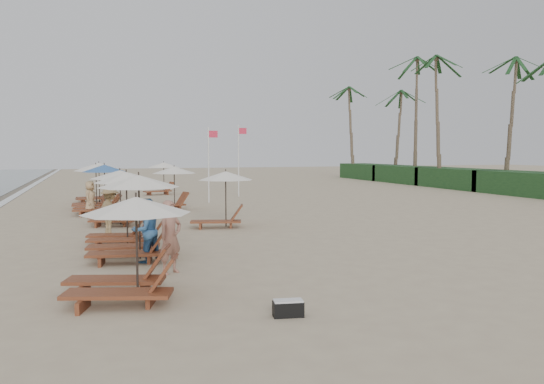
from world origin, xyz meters
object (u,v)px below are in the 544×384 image
object	(u,v)px
lounger_station_4	(99,192)
beachgoer_mid_a	(146,230)
beachgoer_far_b	(90,198)
duffel_bag	(288,308)
flag_pole_near	(209,161)
lounger_station_5	(93,184)
inland_station_1	(170,184)
lounger_station_6	(95,182)
inland_station_2	(161,174)
lounger_station_3	(116,194)
lounger_station_0	(123,251)
beachgoer_near	(170,237)
beachgoer_mid_b	(110,211)
lounger_station_2	(120,209)
inland_station_0	(221,193)
lounger_station_1	(130,219)

from	to	relation	value
lounger_station_4	beachgoer_mid_a	size ratio (longest dim) A/B	1.49
beachgoer_far_b	duffel_bag	size ratio (longest dim) A/B	2.72
lounger_station_4	flag_pole_near	bearing A→B (deg)	34.44
lounger_station_5	inland_station_1	distance (m)	4.27
lounger_station_6	beachgoer_mid_a	world-z (taller)	lounger_station_6
inland_station_2	beachgoer_far_b	xyz separation A→B (m)	(-4.67, -10.98, -0.59)
lounger_station_3	beachgoer_far_b	xyz separation A→B (m)	(-1.03, 4.03, -0.45)
lounger_station_3	lounger_station_6	bearing A→B (deg)	93.90
lounger_station_5	beachgoer_mid_a	bearing A→B (deg)	-84.87
lounger_station_5	lounger_station_6	bearing A→B (deg)	87.58
lounger_station_4	duffel_bag	xyz separation A→B (m)	(3.10, -17.89, -0.90)
lounger_station_5	lounger_station_6	xyz separation A→B (m)	(0.16, 3.78, -0.10)
lounger_station_4	lounger_station_5	size ratio (longest dim) A/B	1.06
lounger_station_0	lounger_station_4	distance (m)	15.74
beachgoer_near	beachgoer_mid_a	xyz separation A→B (m)	(-0.46, 1.56, -0.04)
lounger_station_3	inland_station_2	world-z (taller)	lounger_station_3
beachgoer_near	beachgoer_mid_b	world-z (taller)	beachgoer_near
lounger_station_4	duffel_bag	size ratio (longest dim) A/B	4.38
lounger_station_2	lounger_station_3	bearing A→B (deg)	89.24
inland_station_1	inland_station_0	bearing A→B (deg)	-81.27
lounger_station_2	lounger_station_3	distance (m)	4.92
beachgoer_mid_b	lounger_station_0	bearing A→B (deg)	154.80
lounger_station_6	beachgoer_near	world-z (taller)	lounger_station_6
beachgoer_far_b	flag_pole_near	distance (m)	8.10
beachgoer_mid_a	lounger_station_0	bearing A→B (deg)	47.91
lounger_station_4	beachgoer_far_b	bearing A→B (deg)	-179.13
lounger_station_6	inland_station_2	world-z (taller)	lounger_station_6
lounger_station_5	inland_station_2	xyz separation A→B (m)	(4.53, 8.11, 0.12)
inland_station_2	beachgoer_near	bearing A→B (deg)	-96.33
beachgoer_mid_b	lounger_station_1	bearing A→B (deg)	159.62
lounger_station_0	beachgoer_mid_b	bearing A→B (deg)	89.93
inland_station_0	flag_pole_near	size ratio (longest dim) A/B	0.62
beachgoer_mid_a	flag_pole_near	distance (m)	17.25
inland_station_0	beachgoer_near	world-z (taller)	inland_station_0
inland_station_0	inland_station_1	world-z (taller)	same
inland_station_0	lounger_station_1	bearing A→B (deg)	-125.39
beachgoer_mid_a	lounger_station_3	bearing A→B (deg)	-116.69
inland_station_2	beachgoer_mid_b	xyz separation A→B (m)	(-3.96, -17.79, -0.51)
inland_station_1	beachgoer_mid_a	xyz separation A→B (m)	(-2.45, -13.00, -0.47)
lounger_station_6	beachgoer_mid_b	distance (m)	13.48
flag_pole_near	lounger_station_2	bearing A→B (deg)	-113.28
inland_station_2	beachgoer_far_b	world-z (taller)	inland_station_2
beachgoer_mid_a	inland_station_1	bearing A→B (deg)	-130.58
lounger_station_0	lounger_station_5	xyz separation A→B (m)	(-0.56, 18.61, 0.27)
lounger_station_3	flag_pole_near	distance (m)	10.12
inland_station_0	beachgoer_mid_a	xyz separation A→B (m)	(-3.52, -6.05, -0.49)
beachgoer_mid_a	inland_station_0	bearing A→B (deg)	-150.10
beachgoer_near	lounger_station_5	bearing A→B (deg)	62.46
lounger_station_6	beachgoer_near	distance (m)	20.38
lounger_station_4	inland_station_1	size ratio (longest dim) A/B	0.94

